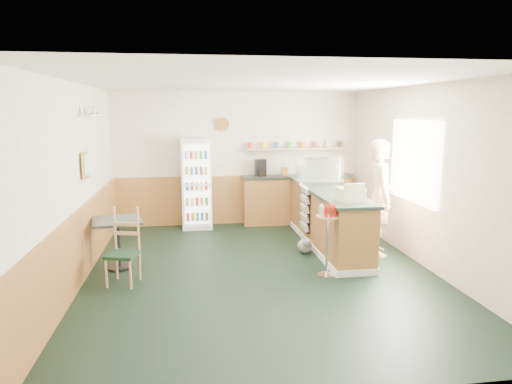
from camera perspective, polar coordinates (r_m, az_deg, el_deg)
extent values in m
plane|color=black|center=(6.76, 0.43, -9.93)|extent=(6.00, 6.00, 0.00)
cube|color=silver|center=(9.39, -2.34, 4.20)|extent=(5.00, 0.02, 2.70)
cube|color=silver|center=(6.54, -21.87, 0.87)|extent=(0.02, 6.00, 2.70)
cube|color=silver|center=(7.24, 20.51, 1.79)|extent=(0.02, 6.00, 2.70)
cube|color=silver|center=(6.36, 0.46, 13.66)|extent=(5.00, 6.00, 0.02)
cube|color=#A97936|center=(9.47, -2.28, -0.94)|extent=(4.98, 0.05, 1.00)
cube|color=#A97936|center=(6.71, -21.05, -6.30)|extent=(0.05, 5.98, 1.00)
cube|color=white|center=(7.45, 19.16, 3.65)|extent=(0.06, 1.45, 1.25)
cube|color=gold|center=(6.98, -20.55, 3.16)|extent=(0.03, 0.32, 0.38)
cube|color=white|center=(7.42, -19.70, 9.02)|extent=(0.18, 1.20, 0.03)
cylinder|color=brown|center=(9.24, -4.19, 8.44)|extent=(0.26, 0.04, 0.26)
cube|color=#A97936|center=(7.92, 8.96, -3.45)|extent=(0.60, 2.95, 0.95)
cube|color=white|center=(8.03, 8.88, -6.40)|extent=(0.64, 2.97, 0.10)
cube|color=#27362D|center=(7.82, 9.06, 0.19)|extent=(0.68, 3.01, 0.05)
cube|color=#A97936|center=(9.51, 5.04, -1.08)|extent=(2.20, 0.38, 0.95)
cube|color=#27362D|center=(9.42, 5.09, 1.96)|extent=(2.24, 0.42, 0.05)
cube|color=tan|center=(9.44, 5.03, 5.43)|extent=(2.10, 0.22, 0.04)
cube|color=black|center=(9.26, 0.58, 3.07)|extent=(0.22, 0.18, 0.34)
cylinder|color=#B2664C|center=(9.26, -0.72, 5.87)|extent=(0.10, 0.10, 0.12)
cylinder|color=#B2664C|center=(9.30, 0.95, 5.89)|extent=(0.10, 0.10, 0.12)
cylinder|color=#B2664C|center=(9.35, 2.60, 5.90)|extent=(0.10, 0.10, 0.12)
cylinder|color=#B2664C|center=(9.40, 4.23, 5.91)|extent=(0.10, 0.10, 0.12)
cylinder|color=#B2664C|center=(9.46, 5.85, 5.91)|extent=(0.10, 0.10, 0.12)
cylinder|color=#B2664C|center=(9.53, 7.44, 5.91)|extent=(0.10, 0.10, 0.12)
cylinder|color=#B2664C|center=(9.61, 9.00, 5.90)|extent=(0.10, 0.10, 0.12)
cylinder|color=#B2664C|center=(9.69, 10.54, 5.89)|extent=(0.10, 0.10, 0.12)
cube|color=white|center=(9.17, -7.44, 1.09)|extent=(0.59, 0.42, 1.78)
cube|color=white|center=(8.94, -7.42, 0.92)|extent=(0.49, 0.02, 1.57)
cube|color=silver|center=(8.87, -7.41, 0.85)|extent=(0.53, 0.02, 1.63)
cube|color=silver|center=(8.39, 7.84, 1.26)|extent=(0.82, 0.43, 0.06)
cube|color=silver|center=(8.36, 7.87, 2.84)|extent=(0.80, 0.41, 0.41)
cube|color=beige|center=(6.81, 11.71, -0.32)|extent=(0.37, 0.38, 0.20)
imported|color=tan|center=(7.60, 15.24, -0.68)|extent=(0.57, 0.71, 1.88)
cylinder|color=silver|center=(6.69, 8.77, -10.18)|extent=(0.25, 0.25, 0.02)
cylinder|color=silver|center=(6.56, 8.87, -6.68)|extent=(0.04, 0.04, 0.85)
cylinder|color=tan|center=(6.45, 8.98, -3.06)|extent=(0.33, 0.33, 0.02)
cylinder|color=red|center=(6.49, 9.67, -2.22)|extent=(0.05, 0.05, 0.15)
cylinder|color=red|center=(6.52, 9.21, -2.15)|extent=(0.05, 0.05, 0.15)
cylinder|color=red|center=(6.52, 8.67, -2.14)|extent=(0.05, 0.05, 0.15)
cylinder|color=red|center=(6.48, 8.25, -2.21)|extent=(0.05, 0.05, 0.15)
cylinder|color=red|center=(6.42, 8.11, -2.32)|extent=(0.05, 0.05, 0.15)
cylinder|color=red|center=(6.37, 8.31, -2.43)|extent=(0.05, 0.05, 0.15)
cylinder|color=red|center=(6.33, 8.78, -2.51)|extent=(0.05, 0.05, 0.15)
cylinder|color=red|center=(6.34, 9.34, -2.51)|extent=(0.05, 0.05, 0.15)
cylinder|color=red|center=(6.38, 9.76, -2.45)|extent=(0.05, 0.05, 0.15)
cylinder|color=red|center=(6.44, 9.88, -2.34)|extent=(0.05, 0.05, 0.15)
cube|color=black|center=(8.08, 6.17, -4.76)|extent=(0.05, 0.40, 0.03)
cube|color=silver|center=(8.06, 6.05, -4.29)|extent=(0.09, 0.36, 0.14)
cube|color=black|center=(8.04, 6.20, -3.64)|extent=(0.05, 0.40, 0.03)
cube|color=silver|center=(8.02, 6.07, -3.16)|extent=(0.09, 0.36, 0.14)
cube|color=black|center=(8.00, 6.22, -2.51)|extent=(0.05, 0.40, 0.03)
cube|color=silver|center=(7.98, 6.09, -2.03)|extent=(0.09, 0.36, 0.14)
cube|color=black|center=(7.97, 6.24, -1.37)|extent=(0.05, 0.40, 0.03)
cube|color=silver|center=(7.95, 6.11, -0.88)|extent=(0.09, 0.36, 0.14)
cube|color=black|center=(7.94, 6.26, -0.22)|extent=(0.05, 0.40, 0.03)
cube|color=silver|center=(7.92, 6.13, 0.27)|extent=(0.09, 0.36, 0.14)
cylinder|color=black|center=(7.20, -16.71, -8.95)|extent=(0.39, 0.39, 0.04)
cylinder|color=black|center=(7.09, -16.86, -6.28)|extent=(0.08, 0.08, 0.68)
cube|color=#27362D|center=(7.00, -17.01, -3.46)|extent=(0.80, 0.80, 0.04)
cube|color=black|center=(6.43, -16.34, -7.52)|extent=(0.47, 0.47, 0.05)
cylinder|color=tan|center=(6.37, -17.95, -9.80)|extent=(0.03, 0.03, 0.40)
cylinder|color=tan|center=(6.32, -14.94, -9.79)|extent=(0.03, 0.03, 0.40)
cylinder|color=tan|center=(6.68, -17.47, -8.84)|extent=(0.03, 0.03, 0.40)
cylinder|color=tan|center=(6.63, -14.62, -8.83)|extent=(0.03, 0.03, 0.40)
cube|color=tan|center=(6.51, -16.27, -4.44)|extent=(0.35, 0.13, 0.63)
sphere|color=gray|center=(7.61, 6.12, -6.72)|extent=(0.24, 0.24, 0.24)
sphere|color=gray|center=(7.47, 6.36, -6.26)|extent=(0.14, 0.14, 0.14)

